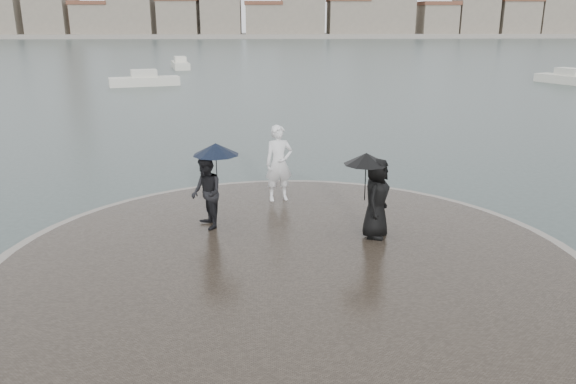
{
  "coord_description": "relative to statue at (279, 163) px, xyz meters",
  "views": [
    {
      "loc": [
        -0.53,
        -7.15,
        5.14
      ],
      "look_at": [
        0.0,
        4.8,
        1.45
      ],
      "focal_mm": 35.0,
      "sensor_mm": 36.0,
      "label": 1
    }
  ],
  "objects": [
    {
      "name": "visitor_right",
      "position": [
        2.06,
        -2.82,
        0.07
      ],
      "size": [
        1.22,
        1.14,
        1.95
      ],
      "color": "black",
      "rests_on": "quay_tip"
    },
    {
      "name": "statue",
      "position": [
        0.0,
        0.0,
        0.0
      ],
      "size": [
        0.85,
        0.66,
        2.08
      ],
      "primitive_type": "imported",
      "rotation": [
        0.0,
        0.0,
        0.23
      ],
      "color": "white",
      "rests_on": "quay_tip"
    },
    {
      "name": "visitor_left",
      "position": [
        -1.71,
        -2.06,
        0.09
      ],
      "size": [
        1.26,
        1.16,
        2.04
      ],
      "color": "black",
      "rests_on": "quay_tip"
    },
    {
      "name": "kerb_ring",
      "position": [
        0.12,
        -4.11,
        -1.24
      ],
      "size": [
        12.5,
        12.5,
        0.32
      ],
      "primitive_type": "cylinder",
      "color": "gray",
      "rests_on": "ground"
    },
    {
      "name": "boats",
      "position": [
        1.88,
        37.07,
        -1.02
      ],
      "size": [
        39.66,
        22.5,
        1.5
      ],
      "color": "beige",
      "rests_on": "ground"
    },
    {
      "name": "far_skyline",
      "position": [
        -6.17,
        153.09,
        4.21
      ],
      "size": [
        260.0,
        20.0,
        37.0
      ],
      "color": "gray",
      "rests_on": "ground"
    },
    {
      "name": "quay_tip",
      "position": [
        0.12,
        -4.11,
        -1.22
      ],
      "size": [
        11.9,
        11.9,
        0.36
      ],
      "primitive_type": "cylinder",
      "color": "#2D261E",
      "rests_on": "ground"
    },
    {
      "name": "ground",
      "position": [
        0.12,
        -7.61,
        -1.4
      ],
      "size": [
        400.0,
        400.0,
        0.0
      ],
      "primitive_type": "plane",
      "color": "#2B3835",
      "rests_on": "ground"
    }
  ]
}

